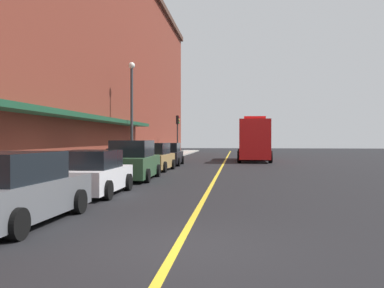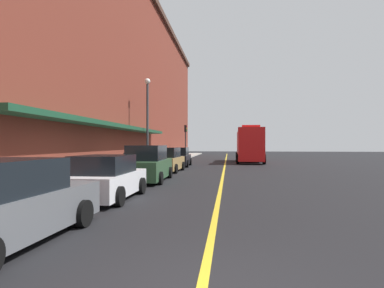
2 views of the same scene
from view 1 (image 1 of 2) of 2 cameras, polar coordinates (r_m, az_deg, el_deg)
name	(u,v)px [view 1 (image 1 of 2)]	position (r m, az deg, el deg)	size (l,w,h in m)	color
ground_plane	(223,164)	(32.79, 4.19, -2.74)	(112.00, 112.00, 0.00)	black
sidewalk_left	(144,163)	(33.57, -6.46, -2.53)	(2.40, 70.00, 0.15)	#9E9B93
lane_center_stripe	(223,164)	(32.79, 4.19, -2.73)	(0.16, 70.00, 0.01)	gold
brick_building_left	(38,53)	(35.90, -19.97, 11.32)	(15.15, 64.00, 17.20)	maroon
parked_car_0	(14,190)	(10.64, -22.73, -5.76)	(2.15, 4.87, 1.67)	#595B60
parked_car_1	(92,174)	(15.40, -13.20, -3.90)	(2.09, 4.13, 1.57)	silver
parked_car_2	(134,161)	(20.69, -7.83, -2.32)	(2.18, 4.93, 1.89)	#2D5133
parked_car_3	(154,158)	(26.33, -5.05, -1.83)	(2.14, 4.29, 1.72)	#A5844C
parked_car_4	(168,155)	(31.75, -3.17, -1.43)	(2.10, 4.67, 1.67)	black
fire_truck	(254,141)	(38.19, 8.27, 0.46)	(2.92, 9.07, 3.79)	red
parking_meter_0	(109,157)	(21.83, -11.07, -1.70)	(0.14, 0.18, 1.33)	#4C4C51
parking_meter_1	(108,157)	(21.71, -11.17, -1.71)	(0.14, 0.18, 1.33)	#4C4C51
street_lamp_left	(132,102)	(28.89, -8.07, 5.53)	(0.44, 0.44, 6.94)	#33383D
traffic_light_near	(178,128)	(45.61, -1.95, 2.20)	(0.38, 0.36, 4.30)	#232326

